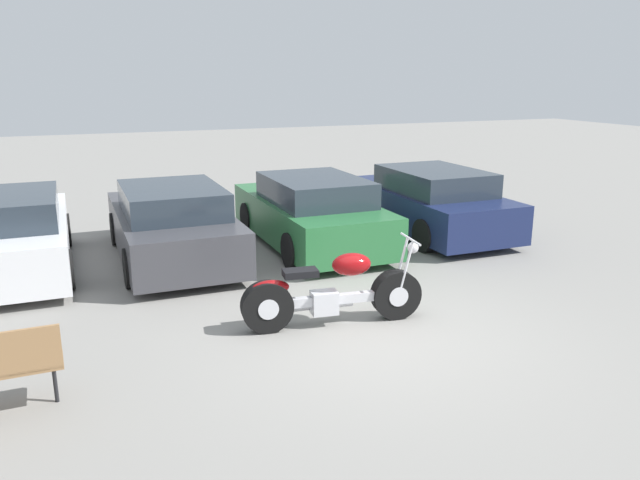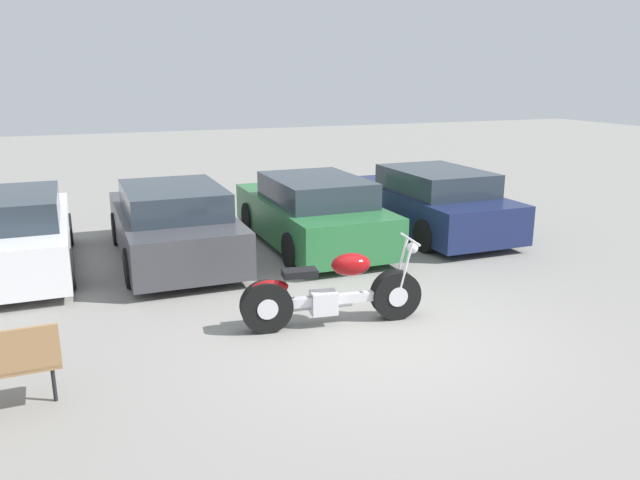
% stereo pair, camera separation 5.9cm
% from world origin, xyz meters
% --- Properties ---
extents(ground_plane, '(60.00, 60.00, 0.00)m').
position_xyz_m(ground_plane, '(0.00, 0.00, 0.00)').
color(ground_plane, gray).
extents(motorcycle, '(2.42, 0.74, 1.10)m').
position_xyz_m(motorcycle, '(-0.39, 0.50, 0.44)').
color(motorcycle, black).
rests_on(motorcycle, ground_plane).
extents(parked_car_white, '(1.90, 4.32, 1.34)m').
position_xyz_m(parked_car_white, '(-4.43, 4.58, 0.63)').
color(parked_car_white, white).
rests_on(parked_car_white, ground_plane).
extents(parked_car_dark_grey, '(1.90, 4.32, 1.34)m').
position_xyz_m(parked_car_dark_grey, '(-1.82, 4.30, 0.63)').
color(parked_car_dark_grey, '#3D3D42').
rests_on(parked_car_dark_grey, ground_plane).
extents(parked_car_green, '(1.90, 4.32, 1.34)m').
position_xyz_m(parked_car_green, '(0.80, 4.28, 0.63)').
color(parked_car_green, '#286B38').
rests_on(parked_car_green, ground_plane).
extents(parked_car_navy, '(1.90, 4.32, 1.34)m').
position_xyz_m(parked_car_navy, '(3.41, 4.32, 0.63)').
color(parked_car_navy, '#19234C').
rests_on(parked_car_navy, ground_plane).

